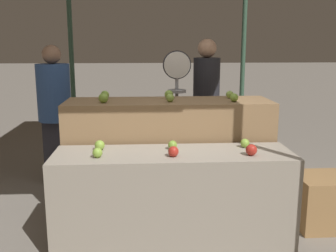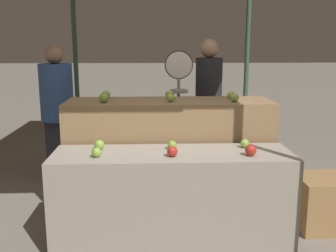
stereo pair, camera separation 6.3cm
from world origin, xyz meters
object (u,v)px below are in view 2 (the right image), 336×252
produce_scale (179,89)px  wooden_crate_side (323,202)px  person_customer_left (57,105)px  person_vendor_at_scale (208,98)px

produce_scale → wooden_crate_side: (1.22, -1.05, -0.90)m
produce_scale → person_customer_left: (-1.38, 0.26, -0.22)m
wooden_crate_side → person_customer_left: bearing=153.3°
wooden_crate_side → person_vendor_at_scale: bearing=120.8°
person_customer_left → wooden_crate_side: size_ratio=3.45×
person_vendor_at_scale → wooden_crate_side: bearing=144.7°
person_vendor_at_scale → wooden_crate_side: (0.83, -1.40, -0.74)m
produce_scale → person_customer_left: bearing=169.3°
produce_scale → person_customer_left: size_ratio=0.96×
person_vendor_at_scale → person_customer_left: bearing=27.0°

